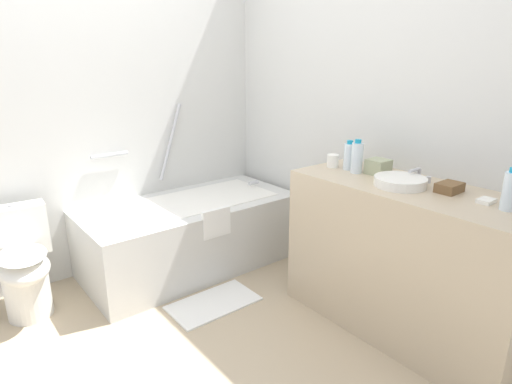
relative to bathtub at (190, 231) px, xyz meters
name	(u,v)px	position (x,y,z in m)	size (l,w,h in m)	color
ground_plane	(181,368)	(-0.65, -0.99, -0.28)	(3.96, 3.96, 0.00)	tan
wall_back_tiled	(69,103)	(-0.65, 0.43, 0.98)	(3.36, 0.10, 2.51)	silver
wall_right_mirror	(379,105)	(0.88, -0.99, 0.98)	(0.10, 3.14, 2.51)	silver
bathtub	(190,231)	(0.00, 0.00, 0.00)	(1.59, 0.77, 1.21)	silver
toilet	(23,265)	(-1.14, 0.07, 0.05)	(0.38, 0.52, 0.68)	white
vanity_counter	(405,260)	(0.56, -1.48, 0.16)	(0.55, 1.36, 0.88)	tan
sink_basin	(400,182)	(0.51, -1.43, 0.63)	(0.28, 0.28, 0.05)	white
sink_faucet	(418,175)	(0.68, -1.43, 0.63)	(0.11, 0.15, 0.08)	#BDBDC2
water_bottle_0	(357,157)	(0.55, -1.09, 0.70)	(0.07, 0.07, 0.21)	silver
water_bottle_1	(349,156)	(0.58, -1.01, 0.69)	(0.07, 0.07, 0.18)	silver
water_bottle_2	(510,191)	(0.56, -1.96, 0.69)	(0.07, 0.07, 0.20)	silver
drinking_glass_0	(333,161)	(0.55, -0.91, 0.64)	(0.07, 0.07, 0.08)	white
amenity_basket	(449,188)	(0.62, -1.65, 0.63)	(0.14, 0.10, 0.05)	brown
soap_dish	(486,201)	(0.59, -1.85, 0.61)	(0.09, 0.06, 0.02)	white
tissue_box	(378,167)	(0.63, -1.20, 0.65)	(0.12, 0.12, 0.09)	#9EA47F
bath_mat	(214,303)	(-0.18, -0.58, -0.27)	(0.58, 0.32, 0.01)	white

